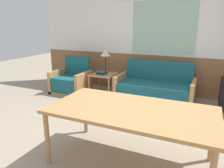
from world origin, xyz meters
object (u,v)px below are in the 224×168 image
object	(u,v)px
side_table	(104,77)
couch	(155,89)
dining_table	(131,113)
armchair	(71,82)
table_lamp	(105,54)

from	to	relation	value
side_table	couch	bearing A→B (deg)	1.84
dining_table	armchair	bearing A→B (deg)	137.92
side_table	armchair	bearing A→B (deg)	-161.91
couch	table_lamp	xyz separation A→B (m)	(-1.28, 0.06, 0.73)
side_table	table_lamp	size ratio (longest dim) A/B	1.03
couch	side_table	distance (m)	1.30
side_table	dining_table	distance (m)	2.90
side_table	table_lamp	world-z (taller)	table_lamp
couch	dining_table	bearing A→B (deg)	-82.89
armchair	dining_table	distance (m)	3.24
dining_table	couch	bearing A→B (deg)	97.11
armchair	dining_table	size ratio (longest dim) A/B	0.45
armchair	side_table	distance (m)	0.85
dining_table	side_table	bearing A→B (deg)	123.41
couch	table_lamp	bearing A→B (deg)	177.18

